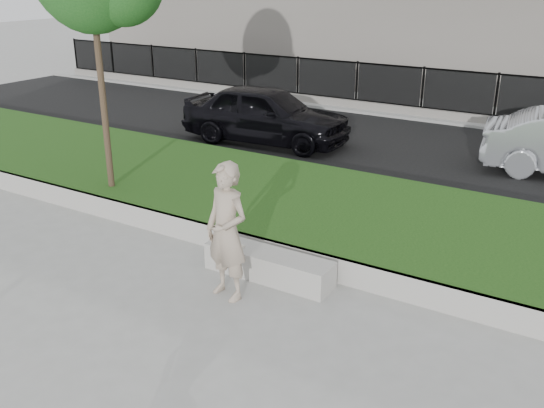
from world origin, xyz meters
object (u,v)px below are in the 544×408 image
Objects in this scene: stone_bench at (269,265)px; car_dark at (266,114)px; book at (235,246)px; man at (227,232)px.

stone_bench is 0.45× the size of car_dark.
car_dark is at bearing 122.42° from stone_bench.
book reaches higher than stone_bench.
car_dark is (-3.86, 7.15, -0.19)m from man.
car_dark is at bearing 124.89° from book.
stone_bench is at bearing -152.28° from car_dark.
man is at bearing -156.35° from car_dark.
car_dark reaches higher than book.
stone_bench is 1.11m from man.
man is 0.44× the size of car_dark.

